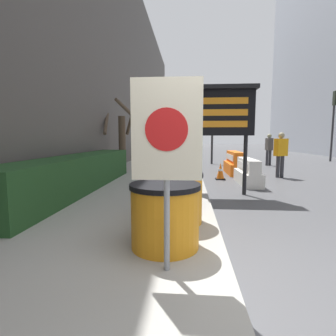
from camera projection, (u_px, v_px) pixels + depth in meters
name	position (u px, v px, depth m)	size (l,w,h in m)	color
ground_plane	(238.00, 298.00, 2.41)	(120.00, 120.00, 0.00)	#474749
sidewalk_left	(36.00, 283.00, 2.55)	(3.89, 56.00, 0.12)	gray
building_left_facade	(109.00, 43.00, 11.78)	(0.40, 50.40, 11.41)	#4C4742
hedge_strip	(79.00, 173.00, 6.75)	(0.90, 6.59, 0.89)	#1E421E
bare_tree	(122.00, 137.00, 10.69)	(1.60, 1.48, 2.86)	#4C3D2D
barrel_drum_foreground	(165.00, 215.00, 3.20)	(0.86, 0.86, 0.79)	orange
barrel_drum_middle	(176.00, 197.00, 4.16)	(0.86, 0.86, 0.79)	orange
warning_sign	(167.00, 141.00, 2.52)	(0.69, 0.08, 1.91)	gray
message_board	(217.00, 113.00, 6.60)	(1.95, 0.36, 2.76)	black
jersey_barrier_white	(248.00, 173.00, 8.33)	(0.57, 1.88, 0.81)	silver
jersey_barrier_orange_far	(235.00, 164.00, 10.74)	(0.64, 2.01, 0.91)	orange
traffic_cone_near	(220.00, 171.00, 9.24)	(0.33, 0.33, 0.59)	black
traffic_light_near_curb	(213.00, 118.00, 14.42)	(0.28, 0.44, 3.48)	#2D2D30
traffic_light_far_side	(335.00, 111.00, 16.00)	(0.28, 0.44, 4.28)	#2D2D30
pedestrian_worker	(269.00, 147.00, 13.89)	(0.30, 0.46, 1.68)	#333338
pedestrian_passerby	(281.00, 151.00, 9.64)	(0.50, 0.41, 1.66)	#333338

